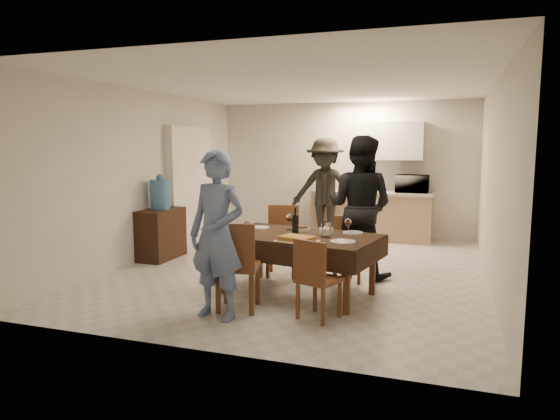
{
  "coord_description": "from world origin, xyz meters",
  "views": [
    {
      "loc": [
        1.96,
        -6.71,
        1.78
      ],
      "look_at": [
        -0.21,
        -0.3,
        0.89
      ],
      "focal_mm": 32.0,
      "sensor_mm": 36.0,
      "label": 1
    }
  ],
  "objects_px": {
    "water_pitcher": "(326,229)",
    "savoury_tart": "(297,239)",
    "person_kitchen": "(325,190)",
    "person_far": "(360,207)",
    "person_near": "(217,235)",
    "water_jug": "(160,194)",
    "dining_table": "(298,237)",
    "wine_bottle": "(295,220)",
    "microwave": "(412,184)",
    "console": "(161,234)"
  },
  "relations": [
    {
      "from": "dining_table",
      "to": "savoury_tart",
      "type": "height_order",
      "value": "savoury_tart"
    },
    {
      "from": "water_pitcher",
      "to": "dining_table",
      "type": "bearing_deg",
      "value": 171.87
    },
    {
      "from": "console",
      "to": "water_pitcher",
      "type": "height_order",
      "value": "water_pitcher"
    },
    {
      "from": "water_jug",
      "to": "wine_bottle",
      "type": "bearing_deg",
      "value": -22.98
    },
    {
      "from": "wine_bottle",
      "to": "water_pitcher",
      "type": "distance_m",
      "value": 0.42
    },
    {
      "from": "dining_table",
      "to": "console",
      "type": "xyz_separation_m",
      "value": [
        -2.57,
        1.12,
        -0.3
      ]
    },
    {
      "from": "console",
      "to": "person_far",
      "type": "height_order",
      "value": "person_far"
    },
    {
      "from": "water_pitcher",
      "to": "person_kitchen",
      "type": "bearing_deg",
      "value": 103.89
    },
    {
      "from": "dining_table",
      "to": "person_far",
      "type": "relative_size",
      "value": 1.06
    },
    {
      "from": "water_pitcher",
      "to": "person_far",
      "type": "relative_size",
      "value": 0.09
    },
    {
      "from": "savoury_tart",
      "to": "person_near",
      "type": "relative_size",
      "value": 0.25
    },
    {
      "from": "dining_table",
      "to": "wine_bottle",
      "type": "relative_size",
      "value": 6.29
    },
    {
      "from": "water_jug",
      "to": "dining_table",
      "type": "bearing_deg",
      "value": -23.52
    },
    {
      "from": "dining_table",
      "to": "savoury_tart",
      "type": "relative_size",
      "value": 4.72
    },
    {
      "from": "water_pitcher",
      "to": "microwave",
      "type": "xyz_separation_m",
      "value": [
        0.69,
        3.86,
        0.26
      ]
    },
    {
      "from": "savoury_tart",
      "to": "microwave",
      "type": "bearing_deg",
      "value": 77.36
    },
    {
      "from": "savoury_tart",
      "to": "person_far",
      "type": "relative_size",
      "value": 0.22
    },
    {
      "from": "console",
      "to": "person_near",
      "type": "xyz_separation_m",
      "value": [
        2.02,
        -2.17,
        0.48
      ]
    },
    {
      "from": "savoury_tart",
      "to": "person_far",
      "type": "distance_m",
      "value": 1.51
    },
    {
      "from": "dining_table",
      "to": "wine_bottle",
      "type": "bearing_deg",
      "value": 145.82
    },
    {
      "from": "console",
      "to": "microwave",
      "type": "height_order",
      "value": "microwave"
    },
    {
      "from": "wine_bottle",
      "to": "person_near",
      "type": "bearing_deg",
      "value": -114.44
    },
    {
      "from": "water_jug",
      "to": "microwave",
      "type": "bearing_deg",
      "value": 36.66
    },
    {
      "from": "wine_bottle",
      "to": "water_pitcher",
      "type": "height_order",
      "value": "wine_bottle"
    },
    {
      "from": "console",
      "to": "person_far",
      "type": "distance_m",
      "value": 3.17
    },
    {
      "from": "person_near",
      "to": "person_far",
      "type": "distance_m",
      "value": 2.37
    },
    {
      "from": "wine_bottle",
      "to": "console",
      "type": "bearing_deg",
      "value": 157.02
    },
    {
      "from": "water_pitcher",
      "to": "savoury_tart",
      "type": "distance_m",
      "value": 0.42
    },
    {
      "from": "water_pitcher",
      "to": "savoury_tart",
      "type": "height_order",
      "value": "water_pitcher"
    },
    {
      "from": "console",
      "to": "savoury_tart",
      "type": "distance_m",
      "value": 3.09
    },
    {
      "from": "person_near",
      "to": "person_kitchen",
      "type": "relative_size",
      "value": 0.91
    },
    {
      "from": "dining_table",
      "to": "person_near",
      "type": "xyz_separation_m",
      "value": [
        -0.55,
        -1.05,
        0.18
      ]
    },
    {
      "from": "person_near",
      "to": "person_kitchen",
      "type": "xyz_separation_m",
      "value": [
        0.06,
        4.41,
        0.09
      ]
    },
    {
      "from": "person_kitchen",
      "to": "person_far",
      "type": "bearing_deg",
      "value": -65.69
    },
    {
      "from": "dining_table",
      "to": "microwave",
      "type": "bearing_deg",
      "value": 85.56
    },
    {
      "from": "wine_bottle",
      "to": "microwave",
      "type": "height_order",
      "value": "microwave"
    },
    {
      "from": "console",
      "to": "wine_bottle",
      "type": "height_order",
      "value": "wine_bottle"
    },
    {
      "from": "person_near",
      "to": "person_kitchen",
      "type": "distance_m",
      "value": 4.41
    },
    {
      "from": "microwave",
      "to": "person_kitchen",
      "type": "bearing_deg",
      "value": 16.36
    },
    {
      "from": "water_jug",
      "to": "person_far",
      "type": "distance_m",
      "value": 3.12
    },
    {
      "from": "water_jug",
      "to": "savoury_tart",
      "type": "xyz_separation_m",
      "value": [
        2.67,
        -1.5,
        -0.27
      ]
    },
    {
      "from": "water_pitcher",
      "to": "microwave",
      "type": "bearing_deg",
      "value": 79.87
    },
    {
      "from": "wine_bottle",
      "to": "savoury_tart",
      "type": "bearing_deg",
      "value": -70.77
    },
    {
      "from": "person_near",
      "to": "person_far",
      "type": "height_order",
      "value": "person_far"
    },
    {
      "from": "console",
      "to": "microwave",
      "type": "relative_size",
      "value": 1.45
    },
    {
      "from": "water_jug",
      "to": "water_pitcher",
      "type": "height_order",
      "value": "water_jug"
    },
    {
      "from": "dining_table",
      "to": "person_kitchen",
      "type": "height_order",
      "value": "person_kitchen"
    },
    {
      "from": "water_jug",
      "to": "savoury_tart",
      "type": "relative_size",
      "value": 1.08
    },
    {
      "from": "console",
      "to": "person_far",
      "type": "bearing_deg",
      "value": -1.28
    },
    {
      "from": "person_far",
      "to": "person_kitchen",
      "type": "bearing_deg",
      "value": -54.14
    }
  ]
}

